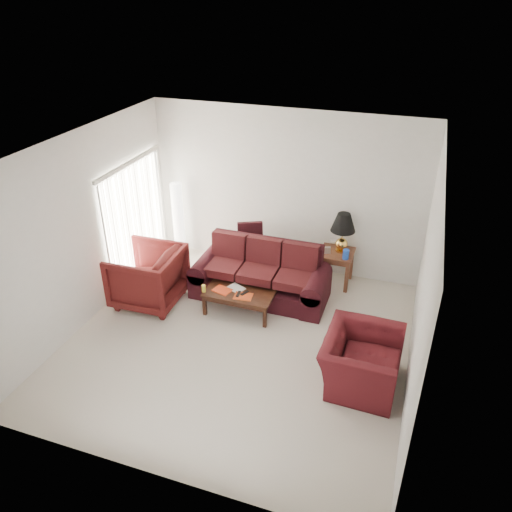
{
  "coord_description": "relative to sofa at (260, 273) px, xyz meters",
  "views": [
    {
      "loc": [
        2.21,
        -5.63,
        4.87
      ],
      "look_at": [
        0.0,
        0.85,
        1.05
      ],
      "focal_mm": 35.0,
      "sensor_mm": 36.0,
      "label": 1
    }
  ],
  "objects": [
    {
      "name": "table_lamp",
      "position": [
        1.21,
        0.92,
        0.53
      ],
      "size": [
        0.45,
        0.45,
        0.72
      ],
      "primitive_type": null,
      "rotation": [
        0.0,
        0.0,
        0.04
      ],
      "color": "gold",
      "rests_on": "end_table"
    },
    {
      "name": "end_table",
      "position": [
        1.15,
        0.86,
        -0.16
      ],
      "size": [
        0.63,
        0.63,
        0.64
      ],
      "primitive_type": null,
      "rotation": [
        0.0,
        0.0,
        -0.08
      ],
      "color": "#461E18",
      "rests_on": "ground"
    },
    {
      "name": "picture_frame",
      "position": [
        1.04,
        1.09,
        0.25
      ],
      "size": [
        0.18,
        0.2,
        0.05
      ],
      "primitive_type": "cube",
      "rotation": [
        1.36,
        0.0,
        0.38
      ],
      "color": "silver",
      "rests_on": "end_table"
    },
    {
      "name": "armchair_left",
      "position": [
        -1.73,
        -0.76,
        0.02
      ],
      "size": [
        1.12,
        1.09,
        0.99
      ],
      "primitive_type": "imported",
      "rotation": [
        0.0,
        0.0,
        -1.54
      ],
      "color": "#471110",
      "rests_on": "ground"
    },
    {
      "name": "magazine_red",
      "position": [
        -0.45,
        -0.61,
        -0.07
      ],
      "size": [
        0.34,
        0.29,
        0.02
      ],
      "primitive_type": "cube",
      "rotation": [
        0.0,
        0.0,
        -0.27
      ],
      "color": "red",
      "rests_on": "coffee_table"
    },
    {
      "name": "magazine_orange",
      "position": [
        -0.06,
        -0.67,
        -0.07
      ],
      "size": [
        0.31,
        0.25,
        0.02
      ],
      "primitive_type": "cube",
      "rotation": [
        0.0,
        0.0,
        0.11
      ],
      "color": "#BC3F16",
      "rests_on": "coffee_table"
    },
    {
      "name": "throw_pillow",
      "position": [
        -0.46,
        0.8,
        0.28
      ],
      "size": [
        0.51,
        0.4,
        0.48
      ],
      "primitive_type": "cube",
      "rotation": [
        -0.21,
        0.0,
        0.44
      ],
      "color": "black",
      "rests_on": "sofa"
    },
    {
      "name": "coffee_table",
      "position": [
        -0.17,
        -0.57,
        -0.28
      ],
      "size": [
        1.26,
        0.91,
        0.4
      ],
      "primitive_type": null,
      "rotation": [
        0.0,
        0.0,
        -0.34
      ],
      "color": "black",
      "rests_on": "ground"
    },
    {
      "name": "remote_a",
      "position": [
        -0.15,
        -0.66,
        -0.05
      ],
      "size": [
        0.06,
        0.17,
        0.02
      ],
      "primitive_type": "cube",
      "rotation": [
        0.0,
        0.0,
        0.08
      ],
      "color": "black",
      "rests_on": "coffee_table"
    },
    {
      "name": "floor_lamp",
      "position": [
        -1.98,
        0.91,
        0.29
      ],
      "size": [
        0.28,
        0.28,
        1.53
      ],
      "primitive_type": null,
      "rotation": [
        0.0,
        0.0,
        0.11
      ],
      "color": "white",
      "rests_on": "ground"
    },
    {
      "name": "clock",
      "position": [
        0.99,
        0.75,
        0.23
      ],
      "size": [
        0.13,
        0.09,
        0.12
      ],
      "primitive_type": "cube",
      "rotation": [
        0.0,
        0.0,
        0.37
      ],
      "color": "silver",
      "rests_on": "end_table"
    },
    {
      "name": "yellow_glass",
      "position": [
        -0.72,
        -0.73,
        -0.02
      ],
      "size": [
        0.08,
        0.08,
        0.12
      ],
      "primitive_type": "cylinder",
      "rotation": [
        0.0,
        0.0,
        -0.14
      ],
      "color": "gold",
      "rests_on": "coffee_table"
    },
    {
      "name": "floor",
      "position": [
        0.08,
        -1.29,
        -0.47
      ],
      "size": [
        5.0,
        5.0,
        0.0
      ],
      "primitive_type": "plane",
      "color": "beige",
      "rests_on": "ground"
    },
    {
      "name": "sofa",
      "position": [
        0.0,
        0.0,
        0.0
      ],
      "size": [
        2.33,
        1.01,
        0.95
      ],
      "primitive_type": null,
      "rotation": [
        0.0,
        0.0,
        -0.01
      ],
      "color": "black",
      "rests_on": "ground"
    },
    {
      "name": "blinds",
      "position": [
        -2.34,
        0.01,
        0.61
      ],
      "size": [
        0.1,
        2.0,
        2.16
      ],
      "primitive_type": "cube",
      "color": "silver",
      "rests_on": "ground"
    },
    {
      "name": "blue_canister",
      "position": [
        1.33,
        0.66,
        0.25
      ],
      "size": [
        0.13,
        0.13,
        0.17
      ],
      "primitive_type": "cylinder",
      "rotation": [
        0.0,
        0.0,
        -0.18
      ],
      "color": "#1B47B2",
      "rests_on": "end_table"
    },
    {
      "name": "armchair_right",
      "position": [
        1.96,
        -1.57,
        -0.1
      ],
      "size": [
        1.03,
        1.17,
        0.74
      ],
      "primitive_type": "imported",
      "rotation": [
        0.0,
        0.0,
        1.54
      ],
      "color": "#451014",
      "rests_on": "ground"
    },
    {
      "name": "remote_b",
      "position": [
        -0.06,
        -0.6,
        -0.05
      ],
      "size": [
        0.11,
        0.16,
        0.02
      ],
      "primitive_type": "cube",
      "rotation": [
        0.0,
        0.0,
        -0.45
      ],
      "color": "black",
      "rests_on": "coffee_table"
    },
    {
      "name": "magazine_white",
      "position": [
        -0.26,
        -0.48,
        -0.07
      ],
      "size": [
        0.33,
        0.3,
        0.02
      ],
      "primitive_type": "cube",
      "rotation": [
        0.0,
        0.0,
        -0.42
      ],
      "color": "silver",
      "rests_on": "coffee_table"
    }
  ]
}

